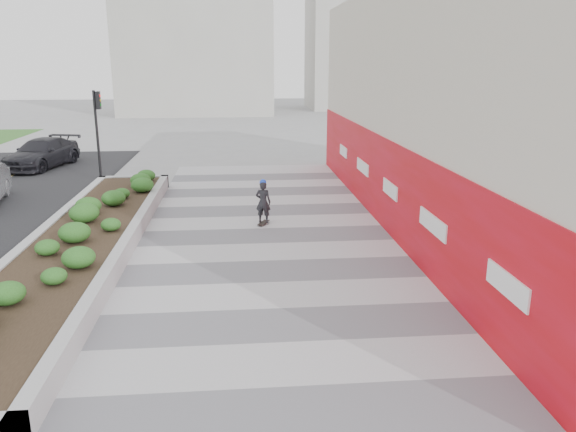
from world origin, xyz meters
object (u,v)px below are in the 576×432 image
object	(u,v)px
traffic_signal_near	(98,122)
car_dark	(42,153)
planter	(81,239)
skateboarder	(263,202)

from	to	relation	value
traffic_signal_near	car_dark	world-z (taller)	traffic_signal_near
traffic_signal_near	car_dark	size ratio (longest dim) A/B	0.81
planter	car_dark	distance (m)	15.61
planter	skateboarder	distance (m)	6.02
planter	skateboarder	bearing A→B (deg)	24.78
planter	car_dark	xyz separation A→B (m)	(-5.72, 14.52, 0.34)
planter	traffic_signal_near	bearing A→B (deg)	99.35
skateboarder	traffic_signal_near	bearing A→B (deg)	155.58
skateboarder	car_dark	distance (m)	16.40
traffic_signal_near	skateboarder	world-z (taller)	traffic_signal_near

